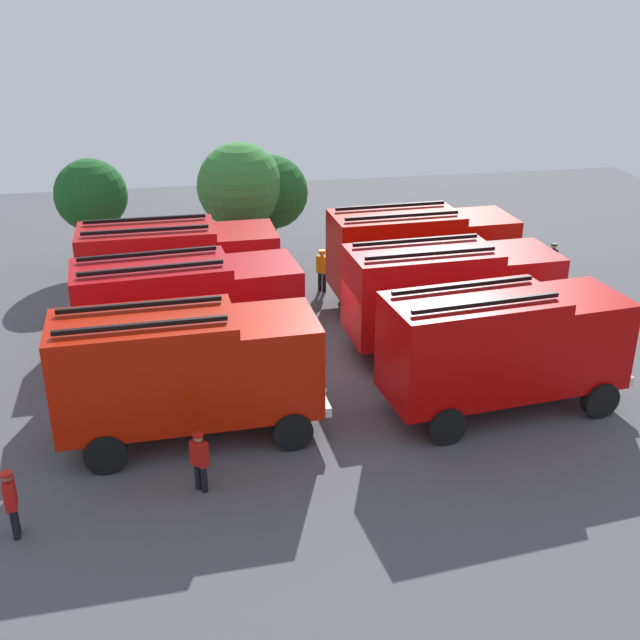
% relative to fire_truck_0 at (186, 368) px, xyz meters
% --- Properties ---
extents(ground_plane, '(49.89, 49.89, 0.00)m').
position_rel_fire_truck_0_xyz_m(ground_plane, '(4.44, 4.21, -2.15)').
color(ground_plane, '#4C4C51').
extents(fire_truck_0, '(7.30, 3.02, 3.88)m').
position_rel_fire_truck_0_xyz_m(fire_truck_0, '(0.00, 0.00, 0.00)').
color(fire_truck_0, '#B81504').
rests_on(fire_truck_0, ground).
extents(fire_truck_1, '(7.43, 3.41, 3.88)m').
position_rel_fire_truck_0_xyz_m(fire_truck_1, '(8.97, -0.13, 0.00)').
color(fire_truck_1, '#B00505').
rests_on(fire_truck_1, ground).
extents(fire_truck_2, '(7.39, 3.29, 3.88)m').
position_rel_fire_truck_0_xyz_m(fire_truck_2, '(0.16, 4.29, 0.00)').
color(fire_truck_2, '#B20B12').
rests_on(fire_truck_2, ground).
extents(fire_truck_3, '(7.32, 3.07, 3.88)m').
position_rel_fire_truck_0_xyz_m(fire_truck_3, '(8.83, 4.04, 0.00)').
color(fire_truck_3, '#AF0F10').
rests_on(fire_truck_3, ground).
extents(fire_truck_4, '(7.26, 2.90, 3.88)m').
position_rel_fire_truck_0_xyz_m(fire_truck_4, '(-0.04, 8.19, 0.00)').
color(fire_truck_4, '#B41113').
rests_on(fire_truck_4, ground).
extents(fire_truck_5, '(7.31, 3.03, 3.88)m').
position_rel_fire_truck_0_xyz_m(fire_truck_5, '(9.13, 8.32, 0.00)').
color(fire_truck_5, '#AA0B02').
rests_on(fire_truck_5, ground).
extents(firefighter_0, '(0.47, 0.46, 1.64)m').
position_rel_fire_truck_0_xyz_m(firefighter_0, '(0.17, -2.55, -1.24)').
color(firefighter_0, black).
rests_on(firefighter_0, ground).
extents(firefighter_1, '(0.45, 0.48, 1.62)m').
position_rel_fire_truck_0_xyz_m(firefighter_1, '(-2.38, 11.20, -1.26)').
color(firefighter_1, black).
rests_on(firefighter_1, ground).
extents(firefighter_2, '(0.28, 0.44, 1.73)m').
position_rel_fire_truck_0_xyz_m(firefighter_2, '(-4.08, -3.54, -1.18)').
color(firefighter_2, black).
rests_on(firefighter_2, ground).
extents(firefighter_3, '(0.47, 0.46, 1.76)m').
position_rel_fire_truck_0_xyz_m(firefighter_3, '(5.64, 10.24, -1.16)').
color(firefighter_3, black).
rests_on(firefighter_3, ground).
extents(firefighter_4, '(0.28, 0.43, 1.69)m').
position_rel_fire_truck_0_xyz_m(firefighter_4, '(15.30, 9.56, -1.21)').
color(firefighter_4, black).
rests_on(firefighter_4, ground).
extents(tree_0, '(3.10, 3.10, 4.80)m').
position_rel_fire_truck_0_xyz_m(tree_0, '(-3.54, 14.96, 1.08)').
color(tree_0, brown).
rests_on(tree_0, ground).
extents(tree_1, '(3.61, 3.61, 5.60)m').
position_rel_fire_truck_0_xyz_m(tree_1, '(2.70, 13.19, 1.61)').
color(tree_1, brown).
rests_on(tree_1, ground).
extents(tree_2, '(3.16, 3.16, 4.89)m').
position_rel_fire_truck_0_xyz_m(tree_2, '(4.09, 13.79, 1.14)').
color(tree_2, brown).
rests_on(tree_2, ground).
extents(traffic_cone_0, '(0.48, 0.48, 0.68)m').
position_rel_fire_truck_0_xyz_m(traffic_cone_0, '(11.04, 11.40, -1.81)').
color(traffic_cone_0, '#F2600C').
rests_on(traffic_cone_0, ground).
extents(traffic_cone_1, '(0.50, 0.50, 0.71)m').
position_rel_fire_truck_0_xyz_m(traffic_cone_1, '(2.08, 6.38, -1.80)').
color(traffic_cone_1, '#F2600C').
rests_on(traffic_cone_1, ground).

